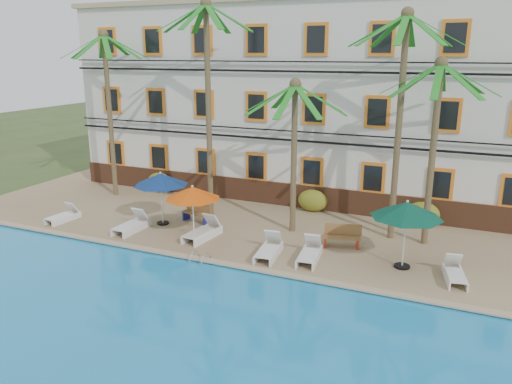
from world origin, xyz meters
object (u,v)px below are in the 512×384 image
at_px(palm_e, 435,126).
at_px(umbrella_green, 407,210).
at_px(palm_d, 401,98).
at_px(lounger_c, 203,231).
at_px(palm_a, 108,93).
at_px(lounger_d, 269,249).
at_px(lounger_a, 63,216).
at_px(umbrella_blue, 161,180).
at_px(lounger_e, 310,253).
at_px(umbrella_red, 193,193).
at_px(lounger_f, 455,273).
at_px(bench_left, 198,212).
at_px(palm_b, 208,84).
at_px(bench_right, 342,236).
at_px(palm_c, 294,133).
at_px(lounger_b, 132,224).
at_px(pool_ladder, 200,261).

distance_m(palm_e, umbrella_green, 3.91).
height_order(palm_d, lounger_c, palm_d).
height_order(palm_a, lounger_d, palm_a).
bearing_deg(lounger_a, lounger_d, -0.46).
bearing_deg(lounger_d, umbrella_blue, 165.04).
bearing_deg(umbrella_blue, lounger_e, -9.93).
bearing_deg(umbrella_red, umbrella_green, 3.07).
xyz_separation_m(lounger_d, lounger_f, (6.68, 0.63, -0.03)).
xyz_separation_m(palm_a, bench_left, (6.49, -2.21, -5.10)).
height_order(palm_b, bench_left, palm_b).
bearing_deg(bench_right, palm_c, 158.41).
bearing_deg(lounger_a, palm_b, 32.35).
relative_size(palm_c, umbrella_green, 2.56).
bearing_deg(lounger_f, palm_d, 128.95).
bearing_deg(palm_a, lounger_d, -22.96).
bearing_deg(lounger_d, umbrella_red, 171.42).
relative_size(lounger_b, lounger_d, 0.97).
distance_m(palm_c, umbrella_green, 5.83).
bearing_deg(lounger_a, lounger_e, 0.90).
height_order(lounger_a, lounger_c, lounger_c).
bearing_deg(palm_c, umbrella_blue, -165.29).
bearing_deg(palm_a, bench_left, -18.79).
bearing_deg(palm_c, palm_e, 7.80).
bearing_deg(pool_ladder, bench_right, 38.20).
bearing_deg(umbrella_green, bench_left, 171.15).
height_order(palm_b, bench_right, palm_b).
distance_m(bench_right, pool_ladder, 5.79).
bearing_deg(lounger_e, palm_e, 43.12).
bearing_deg(palm_d, palm_a, 177.24).
height_order(umbrella_red, lounger_e, umbrella_red).
bearing_deg(palm_d, umbrella_blue, -166.45).
distance_m(umbrella_red, lounger_b, 3.45).
xyz_separation_m(umbrella_red, lounger_f, (10.34, 0.08, -1.73)).
xyz_separation_m(palm_c, umbrella_red, (-3.53, -2.54, -2.35)).
relative_size(palm_a, umbrella_green, 3.38).
distance_m(umbrella_green, bench_left, 9.73).
bearing_deg(bench_right, umbrella_blue, -176.18).
xyz_separation_m(palm_d, lounger_f, (2.69, -3.33, -5.61)).
relative_size(palm_b, umbrella_blue, 4.03).
height_order(lounger_c, lounger_f, lounger_c).
height_order(lounger_d, bench_right, bench_right).
height_order(palm_a, lounger_b, palm_a).
bearing_deg(lounger_a, bench_right, 9.12).
bearing_deg(palm_c, lounger_f, -19.88).
bearing_deg(lounger_f, umbrella_red, -179.56).
xyz_separation_m(lounger_b, lounger_f, (13.33, 0.38, -0.03)).
height_order(lounger_d, lounger_e, lounger_d).
distance_m(lounger_a, lounger_e, 11.98).
bearing_deg(umbrella_green, umbrella_blue, 176.98).
height_order(palm_b, lounger_f, palm_b).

